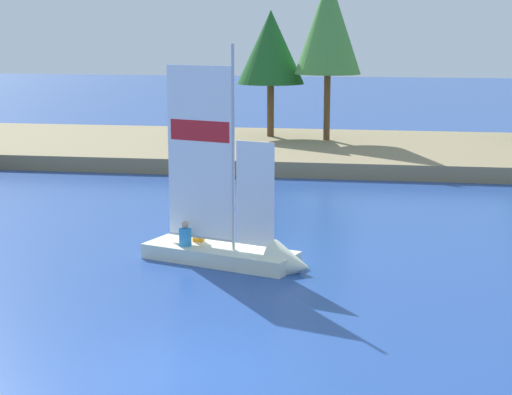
{
  "coord_description": "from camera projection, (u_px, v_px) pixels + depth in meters",
  "views": [
    {
      "loc": [
        3.7,
        -14.64,
        6.36
      ],
      "look_at": [
        -0.48,
        10.81,
        1.2
      ],
      "focal_mm": 59.5,
      "sensor_mm": 36.0,
      "label": 1
    }
  ],
  "objects": [
    {
      "name": "ground_plane",
      "position": [
        188.0,
        371.0,
        16.0
      ],
      "size": [
        200.0,
        200.0,
        0.0
      ],
      "primitive_type": "plane",
      "color": "#234793"
    },
    {
      "name": "sailboat",
      "position": [
        244.0,
        249.0,
        23.03
      ],
      "size": [
        5.06,
        2.82,
        6.38
      ],
      "rotation": [
        0.0,
        0.0,
        -0.33
      ],
      "color": "silver",
      "rests_on": "ground"
    },
    {
      "name": "shore_bank",
      "position": [
        319.0,
        150.0,
        42.5
      ],
      "size": [
        80.0,
        12.46,
        0.69
      ],
      "primitive_type": "cube",
      "color": "#897A56",
      "rests_on": "ground"
    },
    {
      "name": "shoreline_tree_left",
      "position": [
        271.0,
        48.0,
        44.38
      ],
      "size": [
        3.55,
        3.55,
        6.62
      ],
      "color": "brown",
      "rests_on": "shore_bank"
    },
    {
      "name": "shoreline_tree_midleft",
      "position": [
        328.0,
        25.0,
        42.63
      ],
      "size": [
        3.38,
        3.38,
        8.32
      ],
      "color": "brown",
      "rests_on": "shore_bank"
    }
  ]
}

